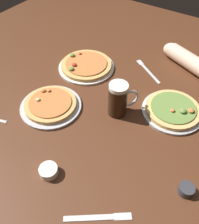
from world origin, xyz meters
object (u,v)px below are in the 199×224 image
pizza_plate_side (173,110)px  diner_arm (186,59)px  ramekin_sauce (186,189)px  pizza_plate_near (51,105)px  knife_right (98,217)px  ramekin_butter (49,171)px  fork_left (148,70)px  pizza_plate_far (86,66)px  beer_mug_dark (119,99)px

pizza_plate_side → diner_arm: size_ratio=0.86×
ramekin_sauce → pizza_plate_near: bearing=175.7°
pizza_plate_near → ramekin_sauce: size_ratio=5.19×
pizza_plate_near → knife_right: 0.55m
pizza_plate_side → pizza_plate_near: bearing=-149.5°
ramekin_sauce → ramekin_butter: size_ratio=0.79×
ramekin_butter → fork_left: 0.77m
ramekin_butter → diner_arm: (0.18, 0.93, 0.03)m
pizza_plate_near → pizza_plate_side: (0.49, 0.29, 0.00)m
pizza_plate_far → ramekin_sauce: size_ratio=5.58×
pizza_plate_far → knife_right: size_ratio=1.59×
ramekin_sauce → diner_arm: (-0.27, 0.72, 0.03)m
pizza_plate_side → ramekin_butter: 0.61m
pizza_plate_near → pizza_plate_far: (-0.04, 0.34, 0.00)m
pizza_plate_near → ramekin_sauce: bearing=-4.3°
fork_left → diner_arm: size_ratio=0.62×
knife_right → diner_arm: bearing=93.8°
pizza_plate_near → pizza_plate_side: 0.57m
diner_arm → pizza_plate_near: bearing=-121.1°
pizza_plate_near → diner_arm: (0.40, 0.67, 0.03)m
ramekin_sauce → diner_arm: 0.77m
beer_mug_dark → ramekin_butter: size_ratio=2.36×
beer_mug_dark → ramekin_sauce: (0.40, -0.20, -0.06)m
ramekin_butter → diner_arm: bearing=79.2°
pizza_plate_far → ramekin_butter: (0.27, -0.60, 0.00)m
pizza_plate_near → diner_arm: bearing=58.9°
pizza_plate_side → beer_mug_dark: size_ratio=1.70×
pizza_plate_side → ramekin_butter: bearing=-115.4°
ramekin_butter → knife_right: ramekin_butter is taller
pizza_plate_far → knife_right: 0.81m
ramekin_sauce → beer_mug_dark: bearing=153.4°
pizza_plate_far → fork_left: 0.34m
knife_right → pizza_plate_far: bearing=128.7°
knife_right → pizza_plate_side: bearing=88.2°
fork_left → diner_arm: 0.22m
beer_mug_dark → knife_right: size_ratio=0.85×
pizza_plate_near → knife_right: pizza_plate_near is taller
pizza_plate_near → ramekin_butter: size_ratio=4.11×
pizza_plate_near → fork_left: 0.57m
knife_right → diner_arm: 0.97m
pizza_plate_far → pizza_plate_side: 0.53m
pizza_plate_near → beer_mug_dark: beer_mug_dark is taller
beer_mug_dark → ramekin_sauce: size_ratio=2.98×
ramekin_butter → knife_right: 0.25m
pizza_plate_far → diner_arm: (0.44, 0.33, 0.03)m
ramekin_sauce → diner_arm: bearing=110.6°
pizza_plate_near → diner_arm: diner_arm is taller
fork_left → ramekin_butter: bearing=-92.2°
ramekin_butter → diner_arm: 0.95m
ramekin_butter → diner_arm: diner_arm is taller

